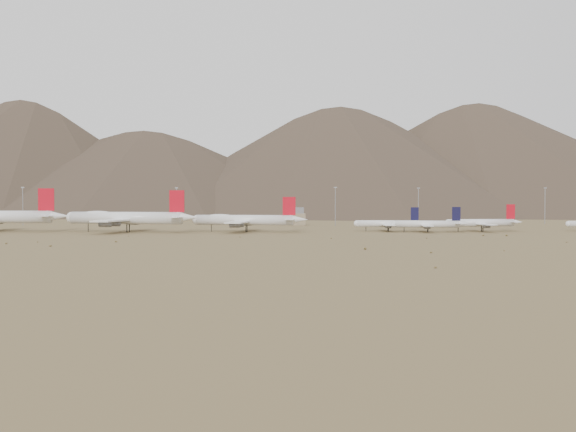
{
  "coord_description": "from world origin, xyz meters",
  "views": [
    {
      "loc": [
        -2.2,
        -362.1,
        19.14
      ],
      "look_at": [
        17.89,
        30.0,
        8.64
      ],
      "focal_mm": 45.0,
      "sensor_mm": 36.0,
      "label": 1
    }
  ],
  "objects": [
    {
      "name": "ground",
      "position": [
        0.0,
        0.0,
        0.0
      ],
      "size": [
        3000.0,
        3000.0,
        0.0
      ],
      "primitive_type": "plane",
      "color": "olive",
      "rests_on": "ground"
    },
    {
      "name": "mountain_ridge",
      "position": [
        0.0,
        900.0,
        150.0
      ],
      "size": [
        4400.0,
        1000.0,
        300.0
      ],
      "color": "brown",
      "rests_on": "ground"
    },
    {
      "name": "widebody_centre",
      "position": [
        -69.45,
        30.6,
        7.79
      ],
      "size": [
        74.38,
        58.74,
        22.6
      ],
      "rotation": [
        0.0,
        0.0,
        -0.26
      ],
      "color": "white",
      "rests_on": "ground"
    },
    {
      "name": "widebody_east",
      "position": [
        -5.48,
        30.38,
        6.56
      ],
      "size": [
        63.21,
        49.62,
        19.04
      ],
      "rotation": [
        0.0,
        0.0,
        -0.21
      ],
      "color": "white",
      "rests_on": "ground"
    },
    {
      "name": "narrowbody_a",
      "position": [
        73.98,
        33.17,
        4.31
      ],
      "size": [
        40.29,
        28.79,
        13.29
      ],
      "rotation": [
        0.0,
        0.0,
        -0.02
      ],
      "color": "white",
      "rests_on": "ground"
    },
    {
      "name": "narrowbody_b",
      "position": [
        93.53,
        22.35,
        4.43
      ],
      "size": [
        41.24,
        29.9,
        13.64
      ],
      "rotation": [
        0.0,
        0.0,
        -0.12
      ],
      "color": "white",
      "rests_on": "ground"
    },
    {
      "name": "narrowbody_c",
      "position": [
        125.27,
        28.18,
        4.84
      ],
      "size": [
        45.19,
        32.65,
        14.93
      ],
      "rotation": [
        0.0,
        0.0,
        0.1
      ],
      "color": "white",
      "rests_on": "ground"
    },
    {
      "name": "control_tower",
      "position": [
        30.0,
        120.0,
        5.32
      ],
      "size": [
        8.0,
        8.0,
        12.0
      ],
      "color": "gray",
      "rests_on": "ground"
    },
    {
      "name": "mast_far_west",
      "position": [
        -153.94,
        125.49,
        14.2
      ],
      "size": [
        2.0,
        0.6,
        25.7
      ],
      "color": "gray",
      "rests_on": "ground"
    },
    {
      "name": "mast_west",
      "position": [
        -53.57,
        137.9,
        14.2
      ],
      "size": [
        2.0,
        0.6,
        25.7
      ],
      "color": "gray",
      "rests_on": "ground"
    },
    {
      "name": "mast_centre",
      "position": [
        53.51,
        112.73,
        14.2
      ],
      "size": [
        2.0,
        0.6,
        25.7
      ],
      "color": "gray",
      "rests_on": "ground"
    },
    {
      "name": "mast_east",
      "position": [
        116.5,
        144.14,
        14.2
      ],
      "size": [
        2.0,
        0.6,
        25.7
      ],
      "color": "gray",
      "rests_on": "ground"
    },
    {
      "name": "mast_far_east",
      "position": [
        203.75,
        133.34,
        14.2
      ],
      "size": [
        2.0,
        0.6,
        25.7
      ],
      "color": "gray",
      "rests_on": "ground"
    },
    {
      "name": "desert_scrub",
      "position": [
        -0.98,
        -69.23,
        0.31
      ],
      "size": [
        429.67,
        163.15,
        0.89
      ],
      "color": "brown",
      "rests_on": "ground"
    }
  ]
}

